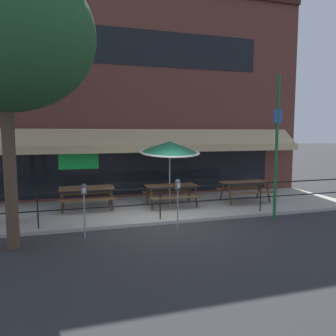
{
  "coord_description": "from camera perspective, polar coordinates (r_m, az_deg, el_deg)",
  "views": [
    {
      "loc": [
        -2.56,
        -9.05,
        2.7
      ],
      "look_at": [
        0.63,
        1.6,
        1.5
      ],
      "focal_mm": 35.0,
      "sensor_mm": 36.0,
      "label": 1
    }
  ],
  "objects": [
    {
      "name": "restaurant_building",
      "position": [
        13.61,
        -5.89,
        12.7
      ],
      "size": [
        15.0,
        1.6,
        8.58
      ],
      "color": "brown",
      "rests_on": "ground"
    },
    {
      "name": "picnic_table_centre",
      "position": [
        11.57,
        0.62,
        -3.76
      ],
      "size": [
        1.8,
        1.42,
        0.76
      ],
      "color": "brown",
      "rests_on": "patio_deck"
    },
    {
      "name": "pedestrian_walking",
      "position": [
        10.44,
        -25.59,
        -3.51
      ],
      "size": [
        0.25,
        0.62,
        1.71
      ],
      "color": "#333338",
      "rests_on": "patio_deck"
    },
    {
      "name": "picnic_table_left",
      "position": [
        11.46,
        -13.97,
        -4.04
      ],
      "size": [
        1.8,
        1.42,
        0.76
      ],
      "color": "brown",
      "rests_on": "patio_deck"
    },
    {
      "name": "ground_plane",
      "position": [
        9.78,
        -0.88,
        -9.86
      ],
      "size": [
        120.0,
        120.0,
        0.0
      ],
      "primitive_type": "plane",
      "color": "#2D2D30"
    },
    {
      "name": "street_tree_curbside",
      "position": [
        8.5,
        -26.18,
        21.81
      ],
      "size": [
        4.03,
        3.62,
        7.18
      ],
      "color": "brown",
      "rests_on": "ground"
    },
    {
      "name": "parking_meter_far",
      "position": [
        9.06,
        1.71,
        -3.7
      ],
      "size": [
        0.15,
        0.16,
        1.42
      ],
      "color": "gray",
      "rests_on": "ground"
    },
    {
      "name": "patio_railing",
      "position": [
        9.88,
        -1.37,
        -4.94
      ],
      "size": [
        13.84,
        0.04,
        0.97
      ],
      "color": "black",
      "rests_on": "patio_deck"
    },
    {
      "name": "street_sign_pole",
      "position": [
        10.51,
        18.38,
        3.54
      ],
      "size": [
        0.28,
        0.09,
        4.44
      ],
      "color": "#1E6033",
      "rests_on": "ground"
    },
    {
      "name": "patio_umbrella_centre",
      "position": [
        11.63,
        0.29,
        3.6
      ],
      "size": [
        2.14,
        2.14,
        2.4
      ],
      "color": "#B7B2A8",
      "rests_on": "patio_deck"
    },
    {
      "name": "patio_deck",
      "position": [
        11.65,
        -3.58,
        -7.0
      ],
      "size": [
        15.0,
        4.0,
        0.1
      ],
      "primitive_type": "cube",
      "color": "#ADA89E",
      "rests_on": "ground"
    },
    {
      "name": "parking_meter_near",
      "position": [
        8.57,
        -14.45,
        -4.47
      ],
      "size": [
        0.15,
        0.16,
        1.42
      ],
      "color": "gray",
      "rests_on": "ground"
    },
    {
      "name": "picnic_table_right",
      "position": [
        12.69,
        13.27,
        -3.05
      ],
      "size": [
        1.8,
        1.42,
        0.76
      ],
      "color": "brown",
      "rests_on": "patio_deck"
    }
  ]
}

